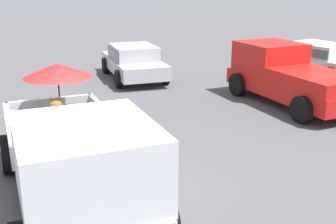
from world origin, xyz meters
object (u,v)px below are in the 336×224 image
object	(u,v)px
pickup_truck_red	(288,76)
parked_sedan_near	(134,60)
pickup_truck_main	(75,160)
parked_sedan_far	(317,57)

from	to	relation	value
pickup_truck_red	parked_sedan_near	xyz separation A→B (m)	(-5.74, -2.36, -0.13)
pickup_truck_main	parked_sedan_far	distance (m)	13.28
pickup_truck_red	parked_sedan_near	world-z (taller)	pickup_truck_red
pickup_truck_main	pickup_truck_red	world-z (taller)	pickup_truck_main
pickup_truck_red	pickup_truck_main	bearing A→B (deg)	117.76
pickup_truck_main	pickup_truck_red	bearing A→B (deg)	119.52
parked_sedan_far	parked_sedan_near	bearing A→B (deg)	61.25
pickup_truck_main	parked_sedan_far	world-z (taller)	pickup_truck_main
parked_sedan_near	parked_sedan_far	world-z (taller)	same
pickup_truck_main	pickup_truck_red	size ratio (longest dim) A/B	1.06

